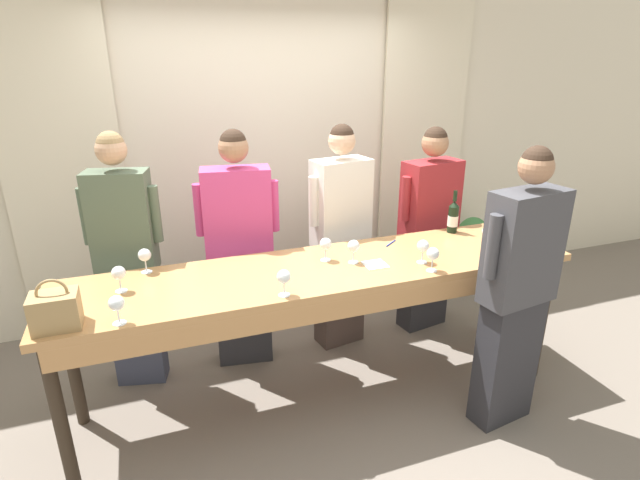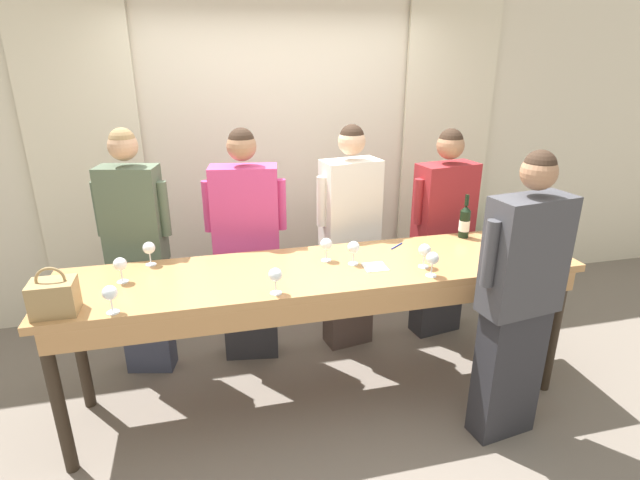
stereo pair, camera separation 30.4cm
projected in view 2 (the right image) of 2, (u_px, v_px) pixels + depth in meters
The scene contains 27 objects.
ground_plane at pixel (322, 396), 3.37m from camera, with size 18.00×18.00×0.00m, color #70665B.
wall_back at pixel (280, 149), 4.26m from camera, with size 12.00×0.06×2.80m.
curtain_panel_left at pixel (89, 166), 3.88m from camera, with size 0.83×0.03×2.69m.
curtain_panel_right at pixel (445, 149), 4.56m from camera, with size 0.83×0.03×2.69m.
tasting_bar at pixel (324, 283), 3.04m from camera, with size 3.17×0.71×0.95m.
wine_bottle at pixel (465, 222), 3.49m from camera, with size 0.07×0.07×0.31m.
handbag at pixel (54, 297), 2.47m from camera, with size 0.21×0.16×0.25m.
wine_glass_front_left at pixel (354, 248), 3.04m from camera, with size 0.08×0.08×0.15m.
wine_glass_front_mid at pixel (433, 259), 2.88m from camera, with size 0.08×0.08×0.15m.
wine_glass_front_right at pixel (120, 265), 2.80m from camera, with size 0.08×0.08×0.15m.
wine_glass_center_left at pixel (149, 249), 3.03m from camera, with size 0.08×0.08×0.15m.
wine_glass_center_mid at pixel (275, 276), 2.67m from camera, with size 0.08×0.08×0.15m.
wine_glass_center_right at pixel (531, 228), 3.39m from camera, with size 0.08×0.08×0.15m.
wine_glass_back_left at pixel (511, 235), 3.25m from camera, with size 0.08×0.08×0.15m.
wine_glass_back_mid at pixel (497, 238), 3.20m from camera, with size 0.08×0.08×0.15m.
wine_glass_back_right at pixel (326, 245), 3.09m from camera, with size 0.08×0.08×0.15m.
wine_glass_near_host at pixel (110, 294), 2.47m from camera, with size 0.08×0.08×0.15m.
wine_glass_by_bottle at pixel (546, 243), 3.12m from camera, with size 0.08×0.08×0.15m.
wine_glass_by_handbag at pixel (425, 251), 3.00m from camera, with size 0.08×0.08×0.15m.
napkin at pixel (375, 267), 3.03m from camera, with size 0.14×0.14×0.00m.
pen at pixel (397, 246), 3.35m from camera, with size 0.11×0.09×0.01m.
guest_olive_jacket at pixel (138, 253), 3.37m from camera, with size 0.49×0.28×1.74m.
guest_pink_top at pixel (247, 247), 3.54m from camera, with size 0.57×0.28×1.72m.
guest_cream_sweater at pixel (350, 238), 3.71m from camera, with size 0.53×0.29×1.72m.
guest_striped_shirt at pixel (442, 234), 3.89m from camera, with size 0.57×0.29×1.66m.
host_pouring at pixel (518, 301), 2.77m from camera, with size 0.56×0.27×1.73m.
potted_plant at pixel (494, 255), 4.71m from camera, with size 0.35×0.35×0.70m.
Camera 2 is at (-0.68, -2.70, 2.18)m, focal length 28.00 mm.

